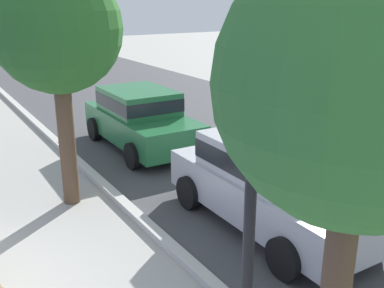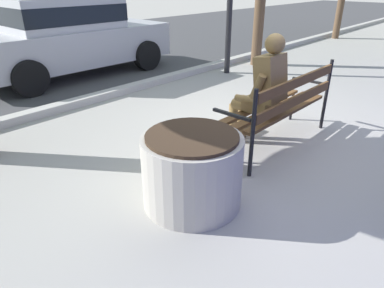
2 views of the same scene
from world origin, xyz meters
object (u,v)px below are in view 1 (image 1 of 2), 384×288
Objects in this scene: parked_car_silver at (269,180)px; lamp_post at (253,145)px; street_tree_near_bench at (57,30)px; street_tree_down_street at (359,88)px; parked_car_green at (140,117)px.

parked_car_silver is 1.06× the size of lamp_post.
street_tree_near_bench is at bearing -176.75° from lamp_post.
street_tree_near_bench is at bearing -135.76° from parked_car_silver.
lamp_post is at bearing 178.52° from street_tree_down_street.
street_tree_near_bench reaches higher than parked_car_green.
lamp_post is at bearing -17.59° from parked_car_green.
parked_car_silver is (2.74, 2.67, -2.47)m from street_tree_near_bench.
lamp_post is at bearing 3.25° from street_tree_near_bench.
lamp_post reaches higher than parked_car_silver.
parked_car_green is 5.14m from parked_car_silver.
street_tree_down_street reaches higher than parked_car_silver.
parked_car_silver is at bearing 145.29° from street_tree_down_street.
lamp_post reaches higher than parked_car_green.
street_tree_down_street is at bearing -1.48° from lamp_post.
parked_car_green is at bearing 131.94° from street_tree_near_bench.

